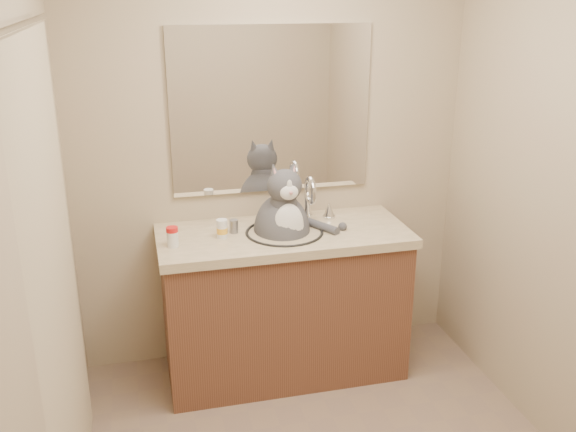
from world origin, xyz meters
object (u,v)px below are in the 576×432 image
at_px(cat, 283,225).
at_px(grey_canister, 234,226).
at_px(pill_bottle_orange, 222,229).
at_px(pill_bottle_redcap, 172,237).

distance_m(cat, grey_canister, 0.26).
xyz_separation_m(cat, pill_bottle_orange, (-0.33, -0.02, 0.01)).
bearing_deg(cat, grey_canister, 166.46).
distance_m(cat, pill_bottle_orange, 0.33).
relative_size(pill_bottle_redcap, pill_bottle_orange, 1.05).
bearing_deg(grey_canister, pill_bottle_orange, -142.91).
xyz_separation_m(pill_bottle_redcap, grey_canister, (0.33, 0.12, -0.02)).
relative_size(cat, grey_canister, 8.22).
bearing_deg(pill_bottle_orange, grey_canister, 37.09).
bearing_deg(pill_bottle_redcap, pill_bottle_orange, 13.61).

